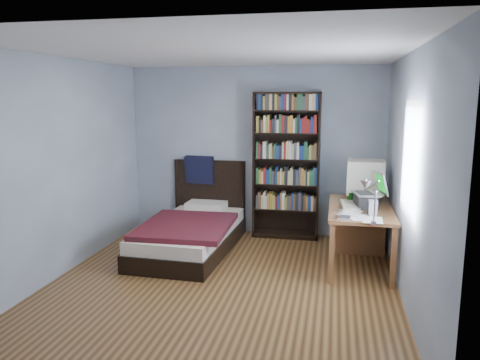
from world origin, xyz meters
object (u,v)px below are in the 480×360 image
at_px(bookshelf, 286,166).
at_px(bed, 192,230).
at_px(desk, 358,223).
at_px(laptop, 367,198).
at_px(speaker, 372,208).
at_px(soda_can, 350,197).
at_px(crt_monitor, 365,177).
at_px(desk_lamp, 367,189).
at_px(keyboard, 350,205).

relative_size(bookshelf, bed, 0.99).
relative_size(desk, laptop, 3.42).
relative_size(speaker, soda_can, 1.39).
bearing_deg(bed, crt_monitor, 5.85).
distance_m(desk_lamp, keyboard, 1.16).
xyz_separation_m(desk, bed, (-2.20, -0.22, -0.16)).
height_order(desk_lamp, bed, desk_lamp).
xyz_separation_m(keyboard, speaker, (0.23, -0.40, 0.07)).
height_order(keyboard, speaker, speaker).
relative_size(laptop, speaker, 2.36).
bearing_deg(bed, speaker, -14.88).
bearing_deg(laptop, soda_can, 126.24).
height_order(laptop, desk_lamp, desk_lamp).
relative_size(desk, bookshelf, 0.70).
xyz_separation_m(crt_monitor, speaker, (0.04, -0.84, -0.21)).
bearing_deg(crt_monitor, bookshelf, 151.87).
xyz_separation_m(keyboard, soda_can, (0.01, 0.26, 0.05)).
xyz_separation_m(laptop, desk_lamp, (-0.08, -1.08, 0.31)).
xyz_separation_m(desk, laptop, (0.07, -0.44, 0.44)).
bearing_deg(speaker, bed, 159.20).
relative_size(desk_lamp, bed, 0.25).
height_order(laptop, soda_can, laptop).
xyz_separation_m(laptop, speaker, (0.03, -0.40, -0.03)).
distance_m(crt_monitor, laptop, 0.48).
bearing_deg(crt_monitor, desk, -170.25).
bearing_deg(desk, crt_monitor, 9.75).
relative_size(laptop, keyboard, 0.85).
height_order(crt_monitor, bookshelf, bookshelf).
relative_size(crt_monitor, keyboard, 1.03).
distance_m(desk_lamp, soda_can, 1.39).
relative_size(speaker, bookshelf, 0.09).
bearing_deg(desk, bed, -174.27).
relative_size(soda_can, bookshelf, 0.06).
distance_m(desk_lamp, speaker, 0.77).
xyz_separation_m(desk, desk_lamp, (-0.01, -1.51, 0.75)).
xyz_separation_m(crt_monitor, laptop, (0.01, -0.45, -0.18)).
height_order(bookshelf, bed, bookshelf).
distance_m(desk_lamp, bed, 2.70).
bearing_deg(soda_can, speaker, -71.25).
relative_size(desk, keyboard, 2.93).
relative_size(desk, soda_can, 11.24).
xyz_separation_m(laptop, bookshelf, (-1.09, 1.02, 0.22)).
relative_size(crt_monitor, soda_can, 3.97).
xyz_separation_m(soda_can, bed, (-2.08, -0.05, -0.54)).
bearing_deg(bed, desk_lamp, -30.50).
bearing_deg(speaker, laptop, 88.71).
distance_m(crt_monitor, speaker, 0.87).
distance_m(laptop, bookshelf, 1.51).
bearing_deg(desk_lamp, keyboard, 96.10).
xyz_separation_m(laptop, soda_can, (-0.19, 0.26, -0.05)).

